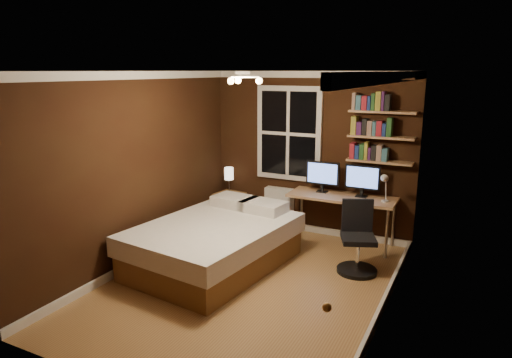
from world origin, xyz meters
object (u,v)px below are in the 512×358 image
at_px(bed, 215,243).
at_px(desk, 342,200).
at_px(office_chair, 357,246).
at_px(bedside_lamp, 229,180).
at_px(desk_lamp, 385,188).
at_px(nightstand, 229,208).
at_px(monitor_left, 323,177).
at_px(radiator, 279,209).
at_px(monitor_right, 362,181).

relative_size(bed, desk, 1.50).
xyz_separation_m(desk, office_chair, (0.46, -0.84, -0.33)).
distance_m(bedside_lamp, desk_lamp, 2.56).
relative_size(bed, bedside_lamp, 5.31).
relative_size(desk, office_chair, 1.68).
bearing_deg(desk_lamp, nightstand, 176.11).
bearing_deg(office_chair, bed, 179.04).
xyz_separation_m(nightstand, monitor_left, (1.59, 0.02, 0.70)).
xyz_separation_m(radiator, monitor_left, (0.75, -0.11, 0.63)).
height_order(nightstand, monitor_left, monitor_left).
bearing_deg(monitor_left, radiator, 171.41).
distance_m(bedside_lamp, office_chair, 2.58).
relative_size(radiator, monitor_left, 1.35).
relative_size(nightstand, office_chair, 0.57).
bearing_deg(monitor_left, desk, -13.26).
bearing_deg(bed, desk_lamp, 43.61).
relative_size(bed, nightstand, 4.40).
relative_size(radiator, desk, 0.44).
bearing_deg(office_chair, nightstand, 137.17).
xyz_separation_m(desk, monitor_left, (-0.33, 0.08, 0.29)).
height_order(monitor_left, office_chair, monitor_left).
xyz_separation_m(bed, monitor_left, (0.92, 1.58, 0.65)).
bearing_deg(desk_lamp, office_chair, -102.63).
distance_m(radiator, desk, 1.14).
bearing_deg(desk, monitor_left, 166.74).
relative_size(nightstand, monitor_right, 1.04).
distance_m(bedside_lamp, radiator, 0.95).
bearing_deg(monitor_right, monitor_left, 180.00).
relative_size(monitor_left, office_chair, 0.55).
distance_m(nightstand, radiator, 0.86).
distance_m(bed, monitor_left, 1.94).
height_order(desk, monitor_left, monitor_left).
relative_size(bed, monitor_left, 4.60).
relative_size(desk, desk_lamp, 3.51).
height_order(bed, desk_lamp, desk_lamp).
height_order(nightstand, monitor_right, monitor_right).
bearing_deg(monitor_left, desk_lamp, -11.35).
distance_m(nightstand, bedside_lamp, 0.48).
height_order(nightstand, desk, desk).
distance_m(bed, nightstand, 1.70).
height_order(bedside_lamp, office_chair, bedside_lamp).
xyz_separation_m(bedside_lamp, office_chair, (2.38, -0.89, -0.40)).
bearing_deg(desk, monitor_right, 16.24).
distance_m(monitor_left, desk_lamp, 0.97).
distance_m(radiator, office_chair, 1.85).
distance_m(bed, bedside_lamp, 1.75).
relative_size(radiator, desk_lamp, 1.54).
relative_size(bedside_lamp, desk_lamp, 0.99).
xyz_separation_m(bed, radiator, (0.17, 1.69, 0.03)).
bearing_deg(bedside_lamp, desk, -1.77).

